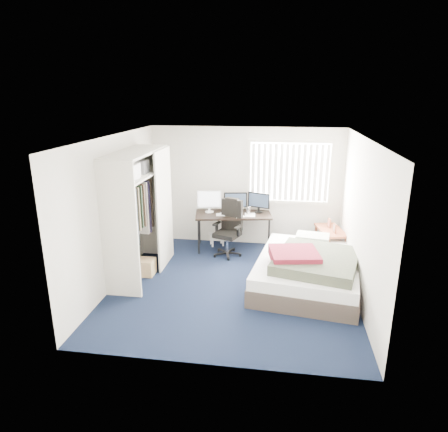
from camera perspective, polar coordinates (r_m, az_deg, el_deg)
ground at (r=6.91m, az=1.25°, el=-9.92°), size 4.20×4.20×0.00m
room_shell at (r=6.37m, az=1.33°, el=2.26°), size 4.20×4.20×4.20m
window_assembly at (r=8.30m, az=9.33°, el=6.18°), size 1.72×0.09×1.32m
closet at (r=7.06m, az=-12.00°, el=2.04°), size 0.64×1.84×2.22m
desk at (r=8.27m, az=1.34°, el=0.58°), size 1.65×0.98×1.22m
office_chair at (r=8.04m, az=0.72°, el=-2.52°), size 0.69×0.69×1.15m
footstool at (r=8.59m, az=-1.02°, el=-2.93°), size 0.38×0.35×0.26m
nightstand at (r=8.13m, az=15.00°, el=-2.31°), size 0.61×0.93×0.77m
bed at (r=6.95m, az=11.92°, el=-7.39°), size 1.96×2.43×0.72m
pine_box at (r=7.40m, az=-11.41°, el=-7.12°), size 0.39×0.30×0.29m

